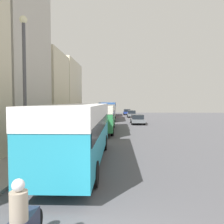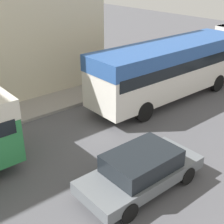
# 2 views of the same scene
# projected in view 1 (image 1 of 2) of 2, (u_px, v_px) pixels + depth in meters

# --- Properties ---
(building_midblock) EXTENTS (5.40, 7.33, 12.95)m
(building_midblock) POSITION_uv_depth(u_px,v_px,m) (2.00, 60.00, 16.81)
(building_midblock) COLOR beige
(building_midblock) RESTS_ON ground_plane
(building_far_terrace) EXTENTS (6.14, 6.74, 8.78)m
(building_far_terrace) POSITION_uv_depth(u_px,v_px,m) (36.00, 92.00, 24.69)
(building_far_terrace) COLOR beige
(building_far_terrace) RESTS_ON ground_plane
(building_end_row) EXTENTS (5.24, 9.24, 9.22)m
(building_end_row) POSITION_uv_depth(u_px,v_px,m) (59.00, 93.00, 32.88)
(building_end_row) COLOR beige
(building_end_row) RESTS_ON ground_plane
(bus_lead) EXTENTS (2.51, 10.19, 3.11)m
(bus_lead) POSITION_uv_depth(u_px,v_px,m) (80.00, 125.00, 11.40)
(bus_lead) COLOR teal
(bus_lead) RESTS_ON ground_plane
(bus_following) EXTENTS (2.60, 10.51, 2.87)m
(bus_following) POSITION_uv_depth(u_px,v_px,m) (103.00, 114.00, 23.98)
(bus_following) COLOR #2D8447
(bus_following) RESTS_ON ground_plane
(bus_third_in_line) EXTENTS (2.58, 9.86, 3.09)m
(bus_third_in_line) POSITION_uv_depth(u_px,v_px,m) (108.00, 109.00, 38.35)
(bus_third_in_line) COLOR silver
(bus_third_in_line) RESTS_ON ground_plane
(bus_rear) EXTENTS (2.66, 9.83, 3.03)m
(bus_rear) POSITION_uv_depth(u_px,v_px,m) (109.00, 107.00, 49.68)
(bus_rear) COLOR red
(bus_rear) RESTS_ON ground_plane
(car_crossing) EXTENTS (1.85, 4.50, 1.35)m
(car_crossing) POSITION_uv_depth(u_px,v_px,m) (127.00, 112.00, 54.11)
(car_crossing) COLOR navy
(car_crossing) RESTS_ON ground_plane
(car_far_curb) EXTENTS (1.92, 4.38, 1.36)m
(car_far_curb) POSITION_uv_depth(u_px,v_px,m) (137.00, 119.00, 31.66)
(car_far_curb) COLOR slate
(car_far_curb) RESTS_ON ground_plane
(car_distant) EXTENTS (1.80, 4.02, 1.42)m
(car_distant) POSITION_uv_depth(u_px,v_px,m) (132.00, 114.00, 45.06)
(car_distant) COLOR slate
(car_distant) RESTS_ON ground_plane
(pedestrian_near_curb) EXTENTS (0.38, 0.38, 1.68)m
(pedestrian_near_curb) POSITION_uv_depth(u_px,v_px,m) (83.00, 115.00, 37.01)
(pedestrian_near_curb) COLOR #232838
(pedestrian_near_curb) RESTS_ON sidewalk
(lamp_post) EXTENTS (0.36, 0.36, 7.11)m
(lamp_post) POSITION_uv_depth(u_px,v_px,m) (25.00, 80.00, 10.30)
(lamp_post) COLOR #47474C
(lamp_post) RESTS_ON sidewalk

